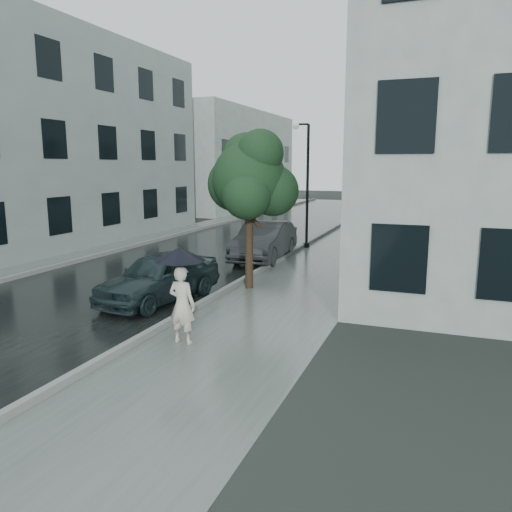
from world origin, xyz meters
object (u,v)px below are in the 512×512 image
at_px(car_near, 159,277).
at_px(car_far, 264,241).
at_px(pedestrian, 182,305).
at_px(lamp_post, 304,177).
at_px(street_tree, 250,178).

distance_m(car_near, car_far, 6.66).
bearing_deg(car_far, pedestrian, -83.45).
bearing_deg(lamp_post, street_tree, -97.33).
height_order(pedestrian, lamp_post, lamp_post).
bearing_deg(car_far, street_tree, -78.57).
xyz_separation_m(lamp_post, car_near, (-1.26, -9.95, -2.42)).
relative_size(pedestrian, car_near, 0.41).
height_order(street_tree, car_near, street_tree).
xyz_separation_m(lamp_post, car_far, (-0.64, -3.32, -2.36)).
xyz_separation_m(pedestrian, car_near, (-2.14, 2.64, -0.14)).
bearing_deg(car_near, street_tree, 62.12).
bearing_deg(car_near, pedestrian, -41.61).
xyz_separation_m(pedestrian, street_tree, (-0.42, 4.91, 2.43)).
distance_m(pedestrian, car_far, 9.39).
relative_size(car_near, car_far, 0.88).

